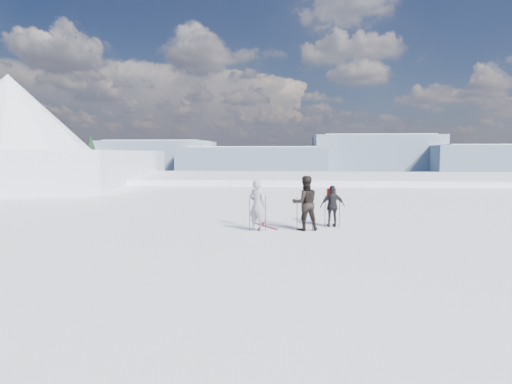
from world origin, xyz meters
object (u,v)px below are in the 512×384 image
skier_dark (305,203)px  skier_pack (333,206)px  skis_loose (263,226)px  skier_grey (257,205)px

skier_dark → skier_pack: skier_dark is taller
skier_dark → skier_pack: 1.32m
skier_pack → skis_loose: (-2.64, -0.14, -0.78)m
skier_grey → skier_dark: bearing=-146.6°
skier_grey → skis_loose: bearing=-75.6°
skier_dark → skis_loose: skier_dark is taller
skier_grey → skier_dark: 1.75m
skier_dark → skis_loose: (-1.56, 0.60, -0.98)m
skier_pack → skis_loose: bearing=-3.5°
skier_grey → skier_pack: size_ratio=1.17×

